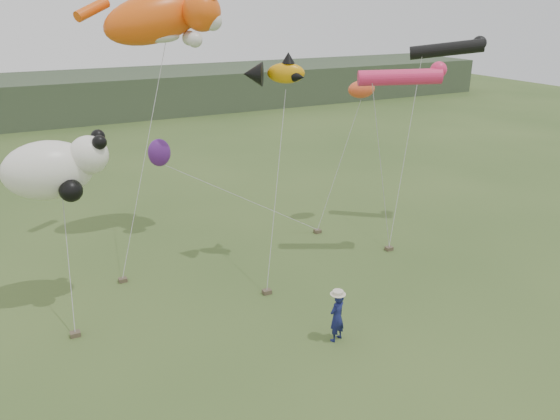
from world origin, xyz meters
The scene contains 9 objects.
ground centered at (0.00, 0.00, 0.00)m, with size 120.00×120.00×0.00m, color #385123.
headland centered at (-3.11, 44.69, 1.92)m, with size 90.00×13.00×4.00m.
festival_attendant centered at (-0.78, -0.90, 0.90)m, with size 0.65×0.43×1.79m, color #151B51.
sandbag_anchors centered at (-1.58, 4.89, 0.09)m, with size 14.29×4.64×0.17m.
cat_kite centered at (-2.72, 10.67, 10.14)m, with size 6.05×3.23×3.00m.
fish_kite centered at (0.09, 5.58, 8.17)m, with size 2.67×1.76×1.29m.
tube_kites centered at (7.43, 4.87, 8.36)m, with size 8.00×4.64×1.75m.
panda_kite centered at (-8.36, 5.88, 5.30)m, with size 3.64×2.35×2.26m.
misc_kites centered at (1.25, 9.27, 5.51)m, with size 10.64×3.56×3.77m.
Camera 1 is at (-9.62, -14.13, 10.69)m, focal length 35.00 mm.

